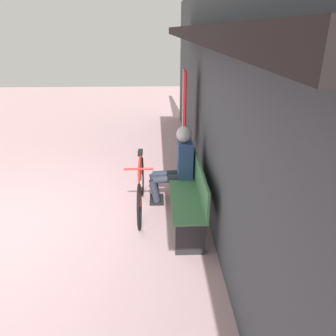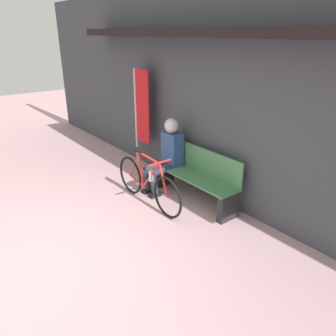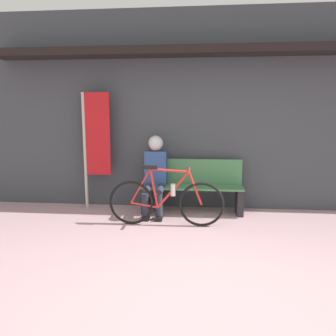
{
  "view_description": "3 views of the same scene",
  "coord_description": "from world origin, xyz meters",
  "px_view_note": "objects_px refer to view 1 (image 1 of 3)",
  "views": [
    {
      "loc": [
        3.86,
        1.88,
        2.53
      ],
      "look_at": [
        -0.34,
        2.03,
        0.74
      ],
      "focal_mm": 35.0,
      "sensor_mm": 36.0,
      "label": 1
    },
    {
      "loc": [
        3.26,
        -0.93,
        2.51
      ],
      "look_at": [
        -0.41,
        1.96,
        0.56
      ],
      "focal_mm": 35.0,
      "sensor_mm": 36.0,
      "label": 2
    },
    {
      "loc": [
        -0.06,
        -2.79,
        1.57
      ],
      "look_at": [
        -0.5,
        1.84,
        0.79
      ],
      "focal_mm": 35.0,
      "sensor_mm": 36.0,
      "label": 3
    }
  ],
  "objects_px": {
    "bicycle": "(141,187)",
    "banner_pole": "(184,115)",
    "park_bench_near": "(189,196)",
    "person_seated": "(178,160)"
  },
  "relations": [
    {
      "from": "bicycle",
      "to": "banner_pole",
      "type": "distance_m",
      "value": 1.65
    },
    {
      "from": "park_bench_near",
      "to": "bicycle",
      "type": "bearing_deg",
      "value": -117.14
    },
    {
      "from": "park_bench_near",
      "to": "person_seated",
      "type": "relative_size",
      "value": 1.29
    },
    {
      "from": "park_bench_near",
      "to": "person_seated",
      "type": "xyz_separation_m",
      "value": [
        -0.58,
        -0.12,
        0.31
      ]
    },
    {
      "from": "park_bench_near",
      "to": "bicycle",
      "type": "relative_size",
      "value": 0.97
    },
    {
      "from": "bicycle",
      "to": "person_seated",
      "type": "distance_m",
      "value": 0.7
    },
    {
      "from": "bicycle",
      "to": "person_seated",
      "type": "relative_size",
      "value": 1.33
    },
    {
      "from": "person_seated",
      "to": "banner_pole",
      "type": "relative_size",
      "value": 0.65
    },
    {
      "from": "banner_pole",
      "to": "person_seated",
      "type": "bearing_deg",
      "value": -9.29
    },
    {
      "from": "park_bench_near",
      "to": "bicycle",
      "type": "distance_m",
      "value": 0.77
    }
  ]
}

